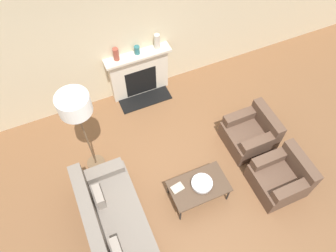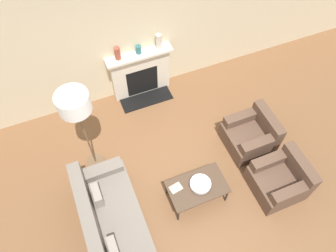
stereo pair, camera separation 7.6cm
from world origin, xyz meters
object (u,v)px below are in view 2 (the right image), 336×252
(mantel_vase_center_right, at_px, (159,41))
(armchair_far, at_px, (251,135))
(mantel_vase_left, at_px, (117,53))
(bowl, at_px, (200,184))
(fireplace, at_px, (141,74))
(floor_lamp, at_px, (75,106))
(armchair_near, at_px, (280,180))
(book, at_px, (176,188))
(mantel_vase_center_left, at_px, (138,50))
(coffee_table, at_px, (197,187))
(couch, at_px, (112,224))

(mantel_vase_center_right, bearing_deg, armchair_far, -63.39)
(armchair_far, distance_m, mantel_vase_left, 2.93)
(bowl, relative_size, mantel_vase_left, 1.35)
(fireplace, relative_size, floor_lamp, 0.69)
(armchair_near, relative_size, mantel_vase_left, 3.18)
(book, height_order, mantel_vase_center_right, mantel_vase_center_right)
(mantel_vase_center_left, bearing_deg, floor_lamp, -136.44)
(fireplace, xyz_separation_m, armchair_far, (1.46, -2.05, -0.24))
(coffee_table, relative_size, book, 4.39)
(armchair_far, xyz_separation_m, mantel_vase_center_left, (-1.45, 2.07, 0.88))
(coffee_table, xyz_separation_m, mantel_vase_left, (-0.45, 2.68, 0.82))
(fireplace, bearing_deg, coffee_table, -89.00)
(fireplace, relative_size, couch, 0.67)
(couch, distance_m, mantel_vase_center_left, 3.19)
(armchair_near, xyz_separation_m, armchair_far, (0.00, 0.99, 0.00))
(couch, xyz_separation_m, mantel_vase_left, (1.05, 2.71, 0.90))
(armchair_near, bearing_deg, coffee_table, -104.94)
(armchair_near, bearing_deg, couch, -96.76)
(fireplace, relative_size, armchair_far, 1.60)
(fireplace, height_order, mantel_vase_center_right, mantel_vase_center_right)
(armchair_far, bearing_deg, floor_lamp, -104.24)
(armchair_far, height_order, mantel_vase_center_left, mantel_vase_center_left)
(armchair_near, bearing_deg, bowl, -105.33)
(couch, bearing_deg, armchair_far, -77.57)
(armchair_near, xyz_separation_m, book, (-1.76, 0.48, 0.15))
(fireplace, distance_m, coffee_table, 2.67)
(fireplace, xyz_separation_m, bowl, (0.09, -2.66, -0.05))
(bowl, bearing_deg, mantel_vase_center_right, 83.03)
(armchair_far, distance_m, mantel_vase_center_right, 2.50)
(floor_lamp, bearing_deg, bowl, -41.81)
(fireplace, bearing_deg, mantel_vase_left, 177.87)
(couch, distance_m, mantel_vase_left, 3.04)
(mantel_vase_left, bearing_deg, book, -87.74)
(armchair_near, height_order, floor_lamp, floor_lamp)
(bowl, bearing_deg, fireplace, 92.04)
(mantel_vase_left, distance_m, mantel_vase_center_left, 0.41)
(book, distance_m, floor_lamp, 2.08)
(floor_lamp, bearing_deg, mantel_vase_center_right, 36.32)
(mantel_vase_left, xyz_separation_m, mantel_vase_center_left, (0.41, 0.00, -0.05))
(book, bearing_deg, armchair_near, -23.90)
(fireplace, bearing_deg, armchair_near, -64.37)
(armchair_near, xyz_separation_m, mantel_vase_center_left, (-1.45, 3.05, 0.88))
(bowl, bearing_deg, floor_lamp, 138.19)
(fireplace, relative_size, mantel_vase_left, 5.09)
(floor_lamp, height_order, mantel_vase_left, floor_lamp)
(book, bearing_deg, floor_lamp, 122.99)
(mantel_vase_left, bearing_deg, armchair_near, -58.66)
(bowl, distance_m, mantel_vase_left, 2.82)
(armchair_near, bearing_deg, mantel_vase_center_left, -154.61)
(armchair_near, distance_m, book, 1.83)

